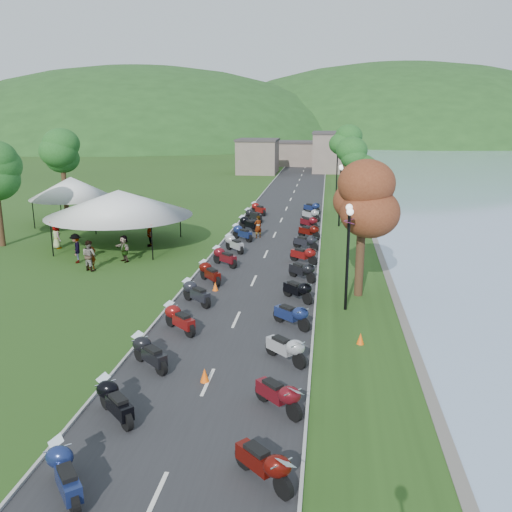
{
  "coord_description": "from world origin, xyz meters",
  "views": [
    {
      "loc": [
        3.95,
        -6.93,
        9.2
      ],
      "look_at": [
        0.04,
        22.63,
        1.3
      ],
      "focal_mm": 38.0,
      "sensor_mm": 36.0,
      "label": 1
    }
  ],
  "objects_px": {
    "pedestrian_b": "(90,270)",
    "pedestrian_c": "(77,263)",
    "pedestrian_a": "(92,269)",
    "vendor_tent_main": "(120,218)"
  },
  "relations": [
    {
      "from": "pedestrian_a",
      "to": "pedestrian_b",
      "type": "distance_m",
      "value": 0.17
    },
    {
      "from": "pedestrian_b",
      "to": "pedestrian_c",
      "type": "xyz_separation_m",
      "value": [
        -1.55,
        1.5,
        0.0
      ]
    },
    {
      "from": "vendor_tent_main",
      "to": "pedestrian_c",
      "type": "distance_m",
      "value": 5.26
    },
    {
      "from": "vendor_tent_main",
      "to": "pedestrian_a",
      "type": "distance_m",
      "value": 6.4
    },
    {
      "from": "pedestrian_b",
      "to": "pedestrian_a",
      "type": "bearing_deg",
      "value": -70.18
    },
    {
      "from": "vendor_tent_main",
      "to": "pedestrian_c",
      "type": "relative_size",
      "value": 3.63
    },
    {
      "from": "pedestrian_a",
      "to": "pedestrian_c",
      "type": "relative_size",
      "value": 0.92
    },
    {
      "from": "pedestrian_b",
      "to": "pedestrian_c",
      "type": "distance_m",
      "value": 2.15
    },
    {
      "from": "vendor_tent_main",
      "to": "pedestrian_a",
      "type": "height_order",
      "value": "vendor_tent_main"
    },
    {
      "from": "pedestrian_b",
      "to": "pedestrian_c",
      "type": "relative_size",
      "value": 0.99
    }
  ]
}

